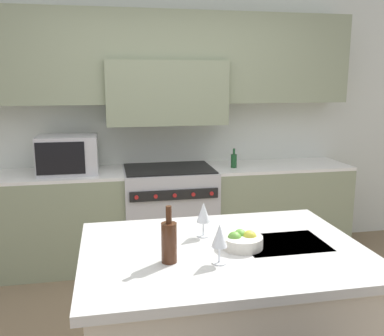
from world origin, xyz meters
name	(u,v)px	position (x,y,z in m)	size (l,w,h in m)	color
back_cabinetry	(164,97)	(0.00, 1.91, 1.60)	(10.00, 0.46, 2.70)	silver
back_counter	(169,214)	(0.00, 1.66, 0.46)	(3.65, 0.62, 0.93)	gray
range_stove	(169,214)	(0.00, 1.64, 0.47)	(0.87, 0.70, 0.94)	#B7B7BC
microwave	(68,154)	(-0.93, 1.66, 1.10)	(0.53, 0.42, 0.35)	#B7B7BC
kitchen_island	(223,327)	(0.01, -0.34, 0.46)	(1.46, 1.07, 0.92)	beige
wine_bottle	(169,241)	(-0.30, -0.47, 1.03)	(0.07, 0.07, 0.28)	#422314
wine_glass_near	(220,237)	(-0.07, -0.53, 1.05)	(0.08, 0.08, 0.20)	white
wine_glass_far	(203,213)	(-0.07, -0.16, 1.05)	(0.08, 0.08, 0.20)	white
fruit_bowl	(242,240)	(0.09, -0.36, 0.96)	(0.22, 0.22, 0.09)	silver
oil_bottle_on_counter	(234,160)	(0.64, 1.60, 1.00)	(0.06, 0.06, 0.19)	#194723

